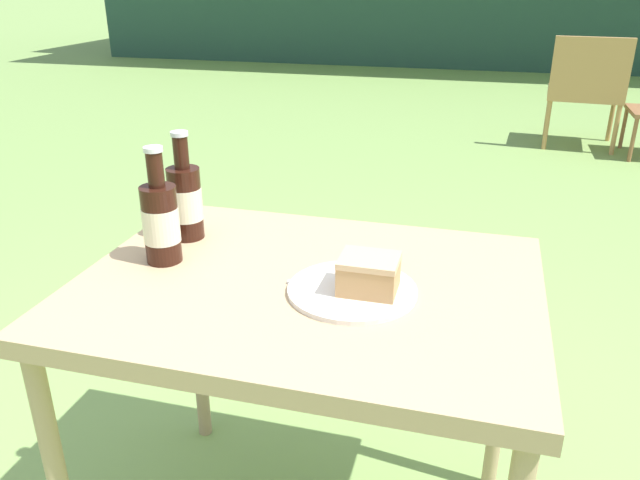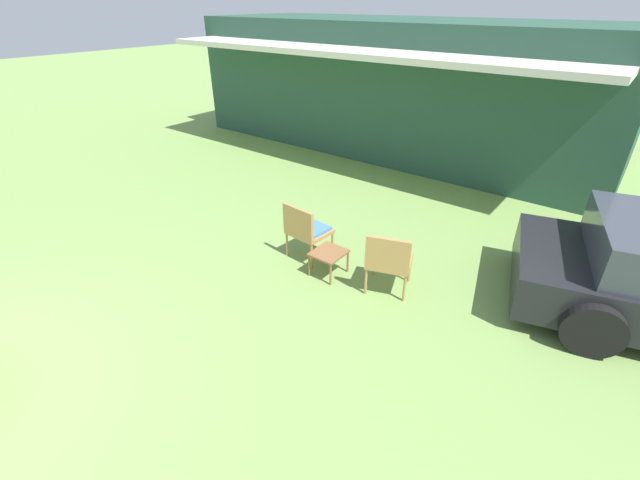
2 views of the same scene
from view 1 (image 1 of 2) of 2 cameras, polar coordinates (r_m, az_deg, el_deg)
The scene contains 6 objects.
wicker_chair_cushioned at distance 5.54m, azimuth 23.17°, elevation 12.83°, with size 0.60×0.56×0.88m.
patio_table at distance 1.33m, azimuth -1.13°, elevation -6.59°, with size 0.95×0.71×0.75m.
cake_on_plate at distance 1.23m, azimuth 3.77°, elevation -3.81°, with size 0.26×0.26×0.08m.
cola_bottle_near at distance 1.50m, azimuth -12.22°, elevation 3.60°, with size 0.08×0.08×0.26m.
cola_bottle_far at distance 1.38m, azimuth -14.36°, elevation 1.72°, with size 0.08×0.08×0.26m.
fork at distance 1.24m, azimuth 0.19°, elevation -4.70°, with size 0.16×0.05×0.01m.
Camera 1 is at (0.32, -1.10, 1.34)m, focal length 35.00 mm.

